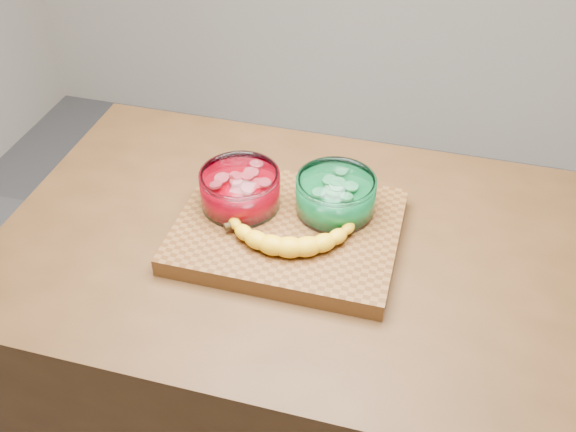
# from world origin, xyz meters

# --- Properties ---
(counter) EXTENTS (1.20, 0.80, 0.90)m
(counter) POSITION_xyz_m (0.00, 0.00, 0.45)
(counter) COLOR #4E3017
(counter) RESTS_ON ground
(cutting_board) EXTENTS (0.45, 0.35, 0.04)m
(cutting_board) POSITION_xyz_m (0.00, 0.00, 0.92)
(cutting_board) COLOR brown
(cutting_board) RESTS_ON counter
(bowl_red) EXTENTS (0.17, 0.17, 0.08)m
(bowl_red) POSITION_xyz_m (-0.11, 0.04, 0.98)
(bowl_red) COLOR white
(bowl_red) RESTS_ON cutting_board
(bowl_green) EXTENTS (0.17, 0.17, 0.08)m
(bowl_green) POSITION_xyz_m (0.08, 0.07, 0.98)
(bowl_green) COLOR white
(bowl_green) RESTS_ON cutting_board
(banana) EXTENTS (0.29, 0.15, 0.04)m
(banana) POSITION_xyz_m (0.01, -0.05, 0.96)
(banana) COLOR yellow
(banana) RESTS_ON cutting_board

